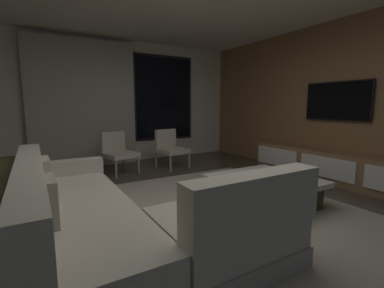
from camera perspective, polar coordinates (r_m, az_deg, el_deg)
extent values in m
plane|color=#473D33|center=(3.11, 0.59, -16.04)|extent=(9.20, 9.20, 0.00)
cube|color=silver|center=(6.26, -17.26, 8.51)|extent=(6.60, 0.12, 2.70)
cube|color=black|center=(6.63, -6.02, 9.66)|extent=(1.52, 0.02, 2.02)
cube|color=black|center=(6.62, -5.97, 9.66)|extent=(1.40, 0.03, 1.90)
cube|color=#BCB5A3|center=(5.98, -22.00, 7.84)|extent=(2.10, 0.12, 2.60)
cube|color=#8E6642|center=(5.14, 31.50, 7.82)|extent=(0.12, 7.80, 2.70)
cube|color=#ADA391|center=(3.22, 7.08, -15.15)|extent=(3.20, 3.80, 0.01)
cube|color=#B1A997|center=(2.74, -22.60, -18.20)|extent=(0.90, 2.50, 0.18)
cube|color=beige|center=(2.65, -22.86, -14.12)|extent=(0.86, 2.42, 0.24)
cube|color=beige|center=(2.54, -31.19, -8.07)|extent=(0.20, 2.50, 0.40)
cube|color=beige|center=(3.69, -25.54, -4.63)|extent=(0.90, 0.20, 0.18)
cube|color=#B1A997|center=(2.40, 6.49, -21.59)|extent=(1.10, 0.90, 0.18)
cube|color=beige|center=(2.30, 6.58, -17.04)|extent=(1.07, 0.86, 0.24)
cube|color=beige|center=(1.93, 13.16, -11.96)|extent=(1.10, 0.20, 0.40)
cube|color=beige|center=(3.08, -28.85, -5.95)|extent=(0.10, 0.36, 0.36)
cube|color=#B2A893|center=(2.26, -28.05, -10.81)|extent=(0.10, 0.36, 0.36)
cube|color=#39341B|center=(3.64, 15.12, -10.17)|extent=(1.00, 1.00, 0.30)
cube|color=white|center=(3.58, 15.22, -7.43)|extent=(1.16, 1.16, 0.06)
cube|color=#37AE6D|center=(3.43, 16.85, -7.42)|extent=(0.21, 0.17, 0.03)
cube|color=#CDC183|center=(3.44, 16.53, -6.91)|extent=(0.21, 0.17, 0.03)
cylinder|color=#B2ADA0|center=(5.50, -0.55, -3.31)|extent=(0.04, 0.04, 0.36)
cylinder|color=#B2ADA0|center=(5.20, -4.58, -3.99)|extent=(0.04, 0.04, 0.36)
cylinder|color=#B2ADA0|center=(5.88, -3.73, -2.57)|extent=(0.04, 0.04, 0.36)
cylinder|color=#B2ADA0|center=(5.61, -7.63, -3.15)|extent=(0.04, 0.04, 0.36)
cube|color=beige|center=(5.51, -4.15, -1.40)|extent=(0.63, 0.65, 0.08)
cube|color=beige|center=(5.67, -5.63, 1.20)|extent=(0.49, 0.17, 0.38)
cylinder|color=#B2ADA0|center=(5.17, -11.28, -4.20)|extent=(0.04, 0.04, 0.36)
cylinder|color=#B2ADA0|center=(4.92, -15.86, -5.00)|extent=(0.04, 0.04, 0.36)
cylinder|color=#B2ADA0|center=(5.58, -14.24, -3.39)|extent=(0.04, 0.04, 0.36)
cylinder|color=#B2ADA0|center=(5.35, -18.60, -4.07)|extent=(0.04, 0.04, 0.36)
cube|color=beige|center=(5.22, -15.07, -2.21)|extent=(0.67, 0.69, 0.08)
cube|color=beige|center=(5.38, -16.50, 0.53)|extent=(0.49, 0.21, 0.38)
cube|color=#8E6642|center=(5.05, 28.08, -4.40)|extent=(0.44, 3.10, 0.52)
cube|color=white|center=(4.85, 26.67, -4.48)|extent=(0.02, 0.93, 0.33)
cube|color=white|center=(5.47, 17.44, -2.62)|extent=(0.02, 0.93, 0.33)
cube|color=slate|center=(4.71, 35.69, -7.70)|extent=(0.03, 0.04, 0.17)
cube|color=#AB404F|center=(4.75, 34.72, -7.63)|extent=(0.03, 0.04, 0.15)
cube|color=#A49AA8|center=(4.78, 33.79, -7.32)|extent=(0.03, 0.04, 0.18)
cube|color=black|center=(5.17, 28.49, 8.03)|extent=(0.04, 1.13, 0.65)
cube|color=black|center=(5.17, 28.46, 8.03)|extent=(0.05, 1.09, 0.61)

